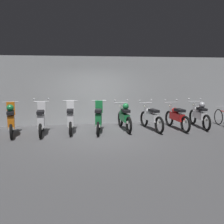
{
  "coord_description": "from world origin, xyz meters",
  "views": [
    {
      "loc": [
        -0.97,
        -8.47,
        2.21
      ],
      "look_at": [
        0.53,
        0.66,
        0.75
      ],
      "focal_mm": 39.43,
      "sensor_mm": 36.0,
      "label": 1
    }
  ],
  "objects_px": {
    "motorbike_slot_6": "(151,118)",
    "motorbike_slot_1": "(11,120)",
    "motorbike_slot_3": "(71,119)",
    "motorbike_slot_7": "(177,117)",
    "motorbike_slot_4": "(99,119)",
    "motorbike_slot_2": "(41,120)",
    "motorbike_slot_5": "(124,117)",
    "motorbike_slot_8": "(199,115)"
  },
  "relations": [
    {
      "from": "motorbike_slot_6",
      "to": "motorbike_slot_7",
      "type": "relative_size",
      "value": 1.0
    },
    {
      "from": "motorbike_slot_2",
      "to": "motorbike_slot_6",
      "type": "distance_m",
      "value": 4.17
    },
    {
      "from": "motorbike_slot_1",
      "to": "motorbike_slot_8",
      "type": "xyz_separation_m",
      "value": [
        7.3,
        0.13,
        -0.04
      ]
    },
    {
      "from": "motorbike_slot_1",
      "to": "motorbike_slot_3",
      "type": "height_order",
      "value": "same"
    },
    {
      "from": "motorbike_slot_4",
      "to": "motorbike_slot_6",
      "type": "height_order",
      "value": "motorbike_slot_4"
    },
    {
      "from": "motorbike_slot_3",
      "to": "motorbike_slot_4",
      "type": "bearing_deg",
      "value": -7.89
    },
    {
      "from": "motorbike_slot_8",
      "to": "motorbike_slot_2",
      "type": "bearing_deg",
      "value": -178.54
    },
    {
      "from": "motorbike_slot_5",
      "to": "motorbike_slot_6",
      "type": "xyz_separation_m",
      "value": [
        1.04,
        -0.16,
        -0.04
      ]
    },
    {
      "from": "motorbike_slot_6",
      "to": "motorbike_slot_7",
      "type": "distance_m",
      "value": 1.04
    },
    {
      "from": "motorbike_slot_1",
      "to": "motorbike_slot_3",
      "type": "relative_size",
      "value": 0.99
    },
    {
      "from": "motorbike_slot_3",
      "to": "motorbike_slot_6",
      "type": "relative_size",
      "value": 0.87
    },
    {
      "from": "motorbike_slot_6",
      "to": "motorbike_slot_2",
      "type": "bearing_deg",
      "value": -179.09
    },
    {
      "from": "motorbike_slot_4",
      "to": "motorbike_slot_7",
      "type": "height_order",
      "value": "motorbike_slot_4"
    },
    {
      "from": "motorbike_slot_1",
      "to": "motorbike_slot_5",
      "type": "distance_m",
      "value": 4.18
    },
    {
      "from": "motorbike_slot_4",
      "to": "motorbike_slot_7",
      "type": "distance_m",
      "value": 3.12
    },
    {
      "from": "motorbike_slot_3",
      "to": "motorbike_slot_5",
      "type": "relative_size",
      "value": 0.86
    },
    {
      "from": "motorbike_slot_4",
      "to": "motorbike_slot_5",
      "type": "distance_m",
      "value": 1.06
    },
    {
      "from": "motorbike_slot_7",
      "to": "motorbike_slot_5",
      "type": "bearing_deg",
      "value": 174.21
    },
    {
      "from": "motorbike_slot_3",
      "to": "motorbike_slot_5",
      "type": "bearing_deg",
      "value": 2.46
    },
    {
      "from": "motorbike_slot_1",
      "to": "motorbike_slot_5",
      "type": "relative_size",
      "value": 0.85
    },
    {
      "from": "motorbike_slot_7",
      "to": "motorbike_slot_3",
      "type": "bearing_deg",
      "value": 178.33
    },
    {
      "from": "motorbike_slot_5",
      "to": "motorbike_slot_8",
      "type": "distance_m",
      "value": 3.13
    },
    {
      "from": "motorbike_slot_2",
      "to": "motorbike_slot_7",
      "type": "height_order",
      "value": "motorbike_slot_2"
    },
    {
      "from": "motorbike_slot_2",
      "to": "motorbike_slot_7",
      "type": "relative_size",
      "value": 0.86
    },
    {
      "from": "motorbike_slot_1",
      "to": "motorbike_slot_7",
      "type": "xyz_separation_m",
      "value": [
        6.25,
        -0.01,
        -0.07
      ]
    },
    {
      "from": "motorbike_slot_7",
      "to": "motorbike_slot_8",
      "type": "bearing_deg",
      "value": 7.82
    },
    {
      "from": "motorbike_slot_2",
      "to": "motorbike_slot_6",
      "type": "relative_size",
      "value": 0.87
    },
    {
      "from": "motorbike_slot_1",
      "to": "motorbike_slot_7",
      "type": "height_order",
      "value": "motorbike_slot_1"
    },
    {
      "from": "motorbike_slot_7",
      "to": "motorbike_slot_6",
      "type": "bearing_deg",
      "value": 177.23
    },
    {
      "from": "motorbike_slot_1",
      "to": "motorbike_slot_2",
      "type": "relative_size",
      "value": 0.99
    },
    {
      "from": "motorbike_slot_4",
      "to": "motorbike_slot_5",
      "type": "height_order",
      "value": "motorbike_slot_4"
    },
    {
      "from": "motorbike_slot_2",
      "to": "motorbike_slot_3",
      "type": "xyz_separation_m",
      "value": [
        1.04,
        0.14,
        -0.0
      ]
    },
    {
      "from": "motorbike_slot_5",
      "to": "motorbike_slot_7",
      "type": "relative_size",
      "value": 1.0
    },
    {
      "from": "motorbike_slot_6",
      "to": "motorbike_slot_1",
      "type": "bearing_deg",
      "value": -179.54
    },
    {
      "from": "motorbike_slot_1",
      "to": "motorbike_slot_4",
      "type": "relative_size",
      "value": 1.0
    },
    {
      "from": "motorbike_slot_1",
      "to": "motorbike_slot_2",
      "type": "bearing_deg",
      "value": -1.36
    },
    {
      "from": "motorbike_slot_3",
      "to": "motorbike_slot_5",
      "type": "height_order",
      "value": "motorbike_slot_3"
    },
    {
      "from": "motorbike_slot_2",
      "to": "motorbike_slot_5",
      "type": "bearing_deg",
      "value": 4.15
    },
    {
      "from": "motorbike_slot_5",
      "to": "motorbike_slot_8",
      "type": "bearing_deg",
      "value": -1.24
    },
    {
      "from": "motorbike_slot_4",
      "to": "motorbike_slot_7",
      "type": "bearing_deg",
      "value": 0.43
    },
    {
      "from": "motorbike_slot_2",
      "to": "motorbike_slot_7",
      "type": "distance_m",
      "value": 5.21
    },
    {
      "from": "motorbike_slot_7",
      "to": "motorbike_slot_1",
      "type": "bearing_deg",
      "value": 179.92
    }
  ]
}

